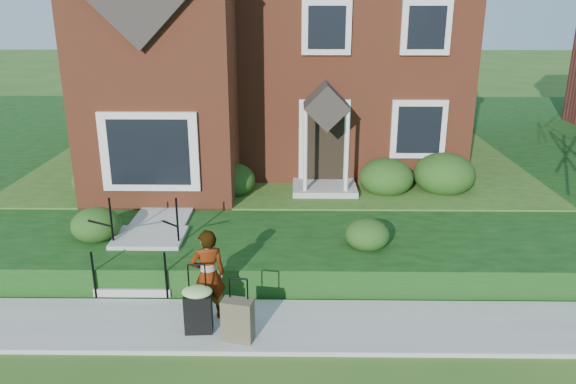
{
  "coord_description": "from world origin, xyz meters",
  "views": [
    {
      "loc": [
        0.45,
        -8.15,
        5.13
      ],
      "look_at": [
        0.32,
        2.0,
        1.73
      ],
      "focal_mm": 35.0,
      "sensor_mm": 36.0,
      "label": 1
    }
  ],
  "objects_px": {
    "suitcase_olive": "(238,320)",
    "woman": "(208,275)",
    "suitcase_black": "(198,307)",
    "front_steps": "(144,254)"
  },
  "relations": [
    {
      "from": "suitcase_olive",
      "to": "woman",
      "type": "bearing_deg",
      "value": 142.3
    },
    {
      "from": "suitcase_black",
      "to": "suitcase_olive",
      "type": "relative_size",
      "value": 1.12
    },
    {
      "from": "woman",
      "to": "suitcase_black",
      "type": "distance_m",
      "value": 0.56
    },
    {
      "from": "front_steps",
      "to": "suitcase_olive",
      "type": "height_order",
      "value": "front_steps"
    },
    {
      "from": "front_steps",
      "to": "suitcase_olive",
      "type": "bearing_deg",
      "value": -48.21
    },
    {
      "from": "woman",
      "to": "suitcase_olive",
      "type": "bearing_deg",
      "value": 112.41
    },
    {
      "from": "front_steps",
      "to": "suitcase_olive",
      "type": "relative_size",
      "value": 1.92
    },
    {
      "from": "suitcase_olive",
      "to": "suitcase_black",
      "type": "bearing_deg",
      "value": 173.49
    },
    {
      "from": "front_steps",
      "to": "suitcase_olive",
      "type": "xyz_separation_m",
      "value": [
        2.06,
        -2.31,
        -0.04
      ]
    },
    {
      "from": "front_steps",
      "to": "suitcase_black",
      "type": "distance_m",
      "value": 2.52
    }
  ]
}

